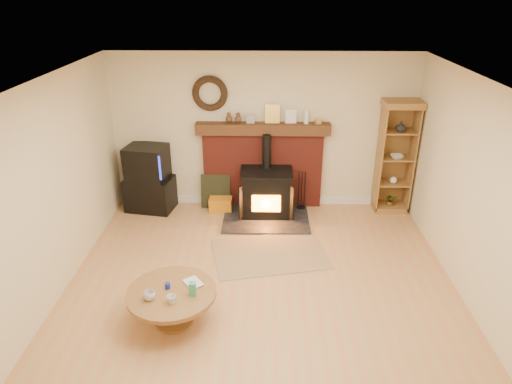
{
  "coord_description": "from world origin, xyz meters",
  "views": [
    {
      "loc": [
        0.05,
        -4.54,
        3.57
      ],
      "look_at": [
        -0.08,
        1.0,
        1.01
      ],
      "focal_mm": 32.0,
      "sensor_mm": 36.0,
      "label": 1
    }
  ],
  "objects_px": {
    "tv_unit": "(149,180)",
    "curio_cabinet": "(395,157)",
    "coffee_table": "(172,297)",
    "wood_stove": "(266,194)"
  },
  "relations": [
    {
      "from": "tv_unit",
      "to": "curio_cabinet",
      "type": "bearing_deg",
      "value": 1.2
    },
    {
      "from": "curio_cabinet",
      "to": "coffee_table",
      "type": "xyz_separation_m",
      "value": [
        -3.17,
        -2.97,
        -0.6
      ]
    },
    {
      "from": "tv_unit",
      "to": "coffee_table",
      "type": "height_order",
      "value": "tv_unit"
    },
    {
      "from": "tv_unit",
      "to": "coffee_table",
      "type": "distance_m",
      "value": 3.03
    },
    {
      "from": "wood_stove",
      "to": "coffee_table",
      "type": "xyz_separation_m",
      "value": [
        -1.05,
        -2.69,
        -0.03
      ]
    },
    {
      "from": "wood_stove",
      "to": "tv_unit",
      "type": "xyz_separation_m",
      "value": [
        -1.98,
        0.19,
        0.16
      ]
    },
    {
      "from": "tv_unit",
      "to": "coffee_table",
      "type": "relative_size",
      "value": 1.12
    },
    {
      "from": "tv_unit",
      "to": "curio_cabinet",
      "type": "distance_m",
      "value": 4.12
    },
    {
      "from": "tv_unit",
      "to": "wood_stove",
      "type": "bearing_deg",
      "value": -5.52
    },
    {
      "from": "wood_stove",
      "to": "coffee_table",
      "type": "bearing_deg",
      "value": -111.4
    }
  ]
}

